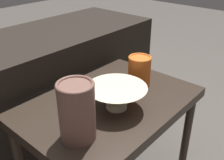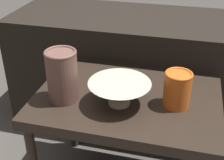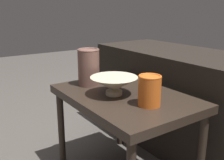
% 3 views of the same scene
% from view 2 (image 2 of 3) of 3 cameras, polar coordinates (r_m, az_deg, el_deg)
% --- Properties ---
extents(table, '(0.70, 0.48, 0.47)m').
position_cam_2_polar(table, '(1.21, 2.70, -5.31)').
color(table, '#2D231C').
rests_on(table, ground_plane).
extents(couch_backdrop, '(1.43, 0.50, 0.61)m').
position_cam_2_polar(couch_backdrop, '(1.72, 6.33, 1.50)').
color(couch_backdrop, black).
rests_on(couch_backdrop, ground_plane).
extents(bowl, '(0.22, 0.22, 0.09)m').
position_cam_2_polar(bowl, '(1.11, 1.37, -2.08)').
color(bowl, beige).
rests_on(bowl, table).
extents(vase_textured_left, '(0.11, 0.11, 0.19)m').
position_cam_2_polar(vase_textured_left, '(1.13, -9.10, 0.88)').
color(vase_textured_left, brown).
rests_on(vase_textured_left, table).
extents(vase_colorful_right, '(0.10, 0.10, 0.13)m').
position_cam_2_polar(vase_colorful_right, '(1.12, 11.85, -1.58)').
color(vase_colorful_right, orange).
rests_on(vase_colorful_right, table).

